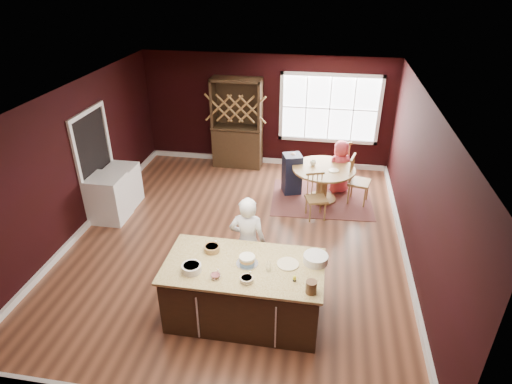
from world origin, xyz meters
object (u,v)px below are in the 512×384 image
seated_woman (340,167)px  toddler (290,156)px  kitchen_island (244,292)px  chair_east (360,180)px  chair_north (337,162)px  baker (248,242)px  washer (109,198)px  high_chair (292,173)px  dryer (123,185)px  hutch (237,124)px  layer_cake (247,260)px  chair_south (316,197)px  dining_table (323,177)px

seated_woman → toddler: seated_woman is taller
kitchen_island → chair_east: 4.06m
chair_north → baker: bearing=34.3°
chair_north → washer: bearing=-7.9°
chair_east → high_chair: 1.46m
chair_east → dryer: bearing=113.4°
hutch → chair_north: bearing=-14.7°
layer_cake → chair_north: 4.63m
hutch → washer: size_ratio=2.35×
baker → chair_east: size_ratio=1.47×
baker → seated_woman: 3.64m
kitchen_island → dryer: 4.19m
kitchen_island → chair_south: (0.89, 2.89, 0.03)m
chair_north → hutch: bearing=-50.3°
chair_east → toddler: size_ratio=4.04×
chair_east → dryer: 4.94m
chair_north → dryer: (-4.39, -1.66, -0.11)m
washer → seated_woman: bearing=23.4°
baker → high_chair: 3.18m
baker → washer: size_ratio=1.67×
dining_table → washer: bearing=-160.0°
chair_east → high_chair: chair_east is taller
chair_east → chair_north: 0.94m
layer_cake → seated_woman: 4.28m
toddler → dining_table: bearing=-25.0°
layer_cake → toddler: 3.99m
kitchen_island → chair_south: bearing=72.9°
chair_north → washer: size_ratio=1.16×
toddler → dryer: 3.59m
dryer → seated_woman: bearing=16.1°
kitchen_island → baker: 0.82m
dryer → baker: bearing=-34.2°
hutch → washer: hutch is taller
toddler → dryer: toddler is taller
dining_table → layer_cake: bearing=-104.7°
layer_cake → chair_south: size_ratio=0.32×
chair_east → washer: (-4.87, -1.50, -0.06)m
kitchen_island → seated_woman: bearing=71.9°
chair_east → hutch: bearing=76.9°
hutch → kitchen_island: bearing=-77.3°
baker → chair_east: (1.84, 2.92, -0.25)m
dryer → chair_east: bearing=10.0°
baker → dryer: bearing=-34.6°
layer_cake → high_chair: (0.27, 3.86, -0.51)m
dining_table → seated_woman: 0.56m
baker → toddler: size_ratio=5.95×
kitchen_island → dryer: (-3.12, 2.81, -0.01)m
kitchen_island → chair_north: 4.65m
layer_cake → high_chair: layer_cake is taller
dining_table → hutch: bearing=146.0°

